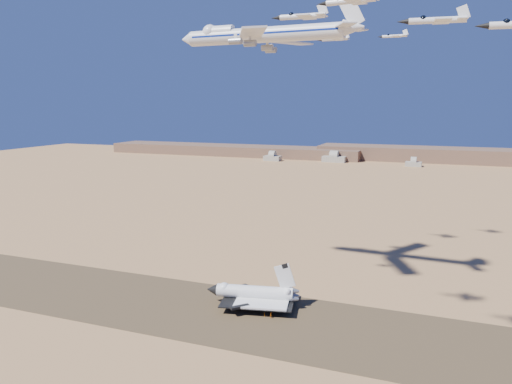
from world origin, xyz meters
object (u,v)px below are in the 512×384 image
(chase_jet_b, at_px, (350,1))
(crew_a, at_px, (264,315))
(crew_c, at_px, (271,316))
(carrier_747, at_px, (258,35))
(crew_b, at_px, (271,314))
(chase_jet_c, at_px, (436,20))
(chase_jet_f, at_px, (394,36))
(shuttle, at_px, (254,294))
(chase_jet_a, at_px, (301,16))
(chase_jet_e, at_px, (334,39))

(chase_jet_b, bearing_deg, crew_a, 143.74)
(crew_c, distance_m, chase_jet_b, 109.38)
(crew_a, height_order, crew_c, crew_c)
(carrier_747, relative_size, crew_b, 42.73)
(crew_b, bearing_deg, chase_jet_c, -141.60)
(carrier_747, height_order, crew_c, carrier_747)
(carrier_747, bearing_deg, chase_jet_b, -50.26)
(crew_c, bearing_deg, carrier_747, -1.98)
(chase_jet_f, bearing_deg, shuttle, -109.10)
(chase_jet_a, height_order, chase_jet_c, chase_jet_a)
(chase_jet_c, bearing_deg, chase_jet_e, 106.80)
(shuttle, relative_size, chase_jet_e, 2.30)
(chase_jet_b, bearing_deg, carrier_747, 136.13)
(chase_jet_f, bearing_deg, chase_jet_e, -136.25)
(chase_jet_b, bearing_deg, crew_c, 141.88)
(chase_jet_c, bearing_deg, carrier_747, 128.27)
(crew_b, distance_m, chase_jet_c, 114.41)
(carrier_747, bearing_deg, chase_jet_f, 59.27)
(carrier_747, xyz_separation_m, crew_a, (13.33, -28.37, -101.15))
(chase_jet_a, distance_m, chase_jet_e, 93.49)
(carrier_747, height_order, chase_jet_a, carrier_747)
(carrier_747, xyz_separation_m, chase_jet_a, (30.57, -46.24, -1.88))
(chase_jet_c, distance_m, chase_jet_f, 139.65)
(crew_a, bearing_deg, chase_jet_b, -158.87)
(crew_a, relative_size, chase_jet_f, 0.11)
(chase_jet_e, relative_size, chase_jet_f, 1.06)
(chase_jet_a, xyz_separation_m, chase_jet_f, (13.41, 112.62, 7.43))
(chase_jet_e, height_order, chase_jet_f, chase_jet_f)
(chase_jet_a, height_order, chase_jet_e, chase_jet_e)
(chase_jet_c, relative_size, chase_jet_f, 1.02)
(chase_jet_a, distance_m, chase_jet_c, 44.51)
(shuttle, xyz_separation_m, crew_c, (9.80, -8.59, -3.71))
(carrier_747, bearing_deg, crew_a, -62.04)
(chase_jet_f, bearing_deg, chase_jet_c, -75.84)
(crew_a, distance_m, crew_c, 2.60)
(shuttle, xyz_separation_m, chase_jet_c, (61.14, -50.35, 88.74))
(shuttle, bearing_deg, chase_jet_a, -58.33)
(chase_jet_a, height_order, chase_jet_b, chase_jet_a)
(shuttle, height_order, crew_b, shuttle)
(crew_b, relative_size, crew_c, 0.95)
(chase_jet_e, xyz_separation_m, chase_jet_f, (24.38, 19.90, 2.64))
(shuttle, relative_size, crew_b, 20.07)
(crew_b, distance_m, crew_c, 1.43)
(crew_c, distance_m, chase_jet_f, 145.63)
(shuttle, xyz_separation_m, chase_jet_b, (41.14, -42.56, 95.43))
(chase_jet_a, height_order, chase_jet_f, chase_jet_f)
(shuttle, distance_m, crew_c, 13.55)
(shuttle, height_order, crew_c, shuttle)
(crew_a, relative_size, chase_jet_c, 0.11)
(chase_jet_e, bearing_deg, shuttle, -97.42)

